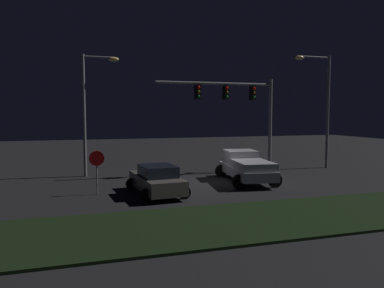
{
  "coord_description": "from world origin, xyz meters",
  "views": [
    {
      "loc": [
        -7.53,
        -21.04,
        4.09
      ],
      "look_at": [
        -0.62,
        1.35,
        2.19
      ],
      "focal_mm": 35.08,
      "sensor_mm": 36.0,
      "label": 1
    }
  ],
  "objects_px": {
    "traffic_signal_gantry": "(239,102)",
    "street_lamp_left": "(91,100)",
    "pickup_truck": "(245,165)",
    "stop_sign": "(97,164)",
    "street_lamp_right": "(321,97)",
    "car_sedan": "(157,180)"
  },
  "relations": [
    {
      "from": "traffic_signal_gantry",
      "to": "street_lamp_left",
      "type": "distance_m",
      "value": 9.8
    },
    {
      "from": "pickup_truck",
      "to": "stop_sign",
      "type": "distance_m",
      "value": 8.85
    },
    {
      "from": "pickup_truck",
      "to": "street_lamp_left",
      "type": "height_order",
      "value": "street_lamp_left"
    },
    {
      "from": "street_lamp_left",
      "to": "pickup_truck",
      "type": "bearing_deg",
      "value": -28.8
    },
    {
      "from": "pickup_truck",
      "to": "street_lamp_right",
      "type": "bearing_deg",
      "value": -58.81
    },
    {
      "from": "car_sedan",
      "to": "traffic_signal_gantry",
      "type": "bearing_deg",
      "value": -57.58
    },
    {
      "from": "traffic_signal_gantry",
      "to": "stop_sign",
      "type": "relative_size",
      "value": 3.73
    },
    {
      "from": "car_sedan",
      "to": "street_lamp_right",
      "type": "bearing_deg",
      "value": -73.05
    },
    {
      "from": "stop_sign",
      "to": "car_sedan",
      "type": "bearing_deg",
      "value": -16.75
    },
    {
      "from": "car_sedan",
      "to": "street_lamp_right",
      "type": "distance_m",
      "value": 15.38
    },
    {
      "from": "car_sedan",
      "to": "street_lamp_left",
      "type": "bearing_deg",
      "value": 17.5
    },
    {
      "from": "traffic_signal_gantry",
      "to": "stop_sign",
      "type": "height_order",
      "value": "traffic_signal_gantry"
    },
    {
      "from": "pickup_truck",
      "to": "street_lamp_left",
      "type": "xyz_separation_m",
      "value": [
        -8.71,
        4.79,
        3.97
      ]
    },
    {
      "from": "pickup_truck",
      "to": "car_sedan",
      "type": "bearing_deg",
      "value": 116.46
    },
    {
      "from": "traffic_signal_gantry",
      "to": "street_lamp_left",
      "type": "relative_size",
      "value": 1.06
    },
    {
      "from": "street_lamp_left",
      "to": "street_lamp_right",
      "type": "xyz_separation_m",
      "value": [
        16.47,
        -1.33,
        0.32
      ]
    },
    {
      "from": "pickup_truck",
      "to": "street_lamp_right",
      "type": "xyz_separation_m",
      "value": [
        7.75,
        3.46,
        4.29
      ]
    },
    {
      "from": "car_sedan",
      "to": "street_lamp_left",
      "type": "relative_size",
      "value": 0.58
    },
    {
      "from": "car_sedan",
      "to": "stop_sign",
      "type": "bearing_deg",
      "value": 68.16
    },
    {
      "from": "pickup_truck",
      "to": "traffic_signal_gantry",
      "type": "relative_size",
      "value": 0.67
    },
    {
      "from": "pickup_truck",
      "to": "traffic_signal_gantry",
      "type": "xyz_separation_m",
      "value": [
        0.95,
        3.17,
        3.9
      ]
    },
    {
      "from": "car_sedan",
      "to": "stop_sign",
      "type": "xyz_separation_m",
      "value": [
        -2.88,
        0.87,
        0.82
      ]
    }
  ]
}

